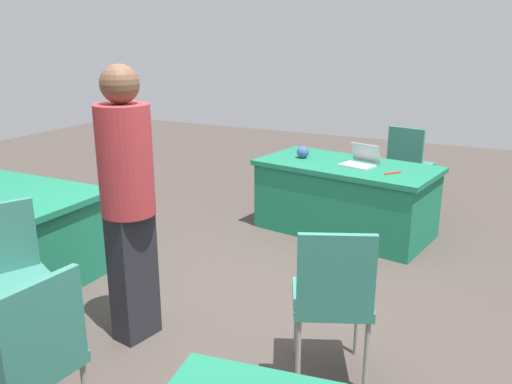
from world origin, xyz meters
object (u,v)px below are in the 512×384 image
(chair_by_pillar, at_px, (29,356))
(table_foreground, at_px, (345,198))
(chair_near_front, at_px, (333,294))
(laptop_silver, at_px, (360,162))
(table_mid_right, at_px, (7,229))
(chair_tucked_left, at_px, (409,161))
(scissors_red, at_px, (392,173))
(person_attendee_browsing, at_px, (128,193))
(yarn_ball, at_px, (303,152))
(chair_aisle, at_px, (10,272))

(chair_by_pillar, bearing_deg, table_foreground, -1.00)
(chair_near_front, relative_size, laptop_silver, 2.51)
(laptop_silver, bearing_deg, table_mid_right, 57.20)
(table_mid_right, relative_size, chair_tucked_left, 1.82)
(table_mid_right, height_order, chair_tucked_left, chair_tucked_left)
(table_foreground, bearing_deg, scissors_red, 159.18)
(person_attendee_browsing, distance_m, scissors_red, 2.62)
(table_mid_right, height_order, scissors_red, scissors_red)
(chair_tucked_left, xyz_separation_m, yarn_ball, (0.89, 1.11, 0.24))
(table_foreground, height_order, person_attendee_browsing, person_attendee_browsing)
(person_attendee_browsing, distance_m, laptop_silver, 2.64)
(table_foreground, distance_m, person_attendee_browsing, 2.69)
(person_attendee_browsing, height_order, yarn_ball, person_attendee_browsing)
(person_attendee_browsing, bearing_deg, table_foreground, -4.44)
(chair_tucked_left, relative_size, yarn_ball, 7.53)
(chair_by_pillar, bearing_deg, laptop_silver, -3.12)
(table_foreground, height_order, laptop_silver, laptop_silver)
(chair_near_front, xyz_separation_m, chair_by_pillar, (1.05, 1.18, -0.01))
(laptop_silver, relative_size, yarn_ball, 3.05)
(person_attendee_browsing, bearing_deg, table_mid_right, 87.73)
(table_mid_right, relative_size, person_attendee_browsing, 0.96)
(table_foreground, bearing_deg, chair_tucked_left, -108.93)
(table_foreground, xyz_separation_m, chair_by_pillar, (0.39, 3.59, 0.19))
(table_foreground, bearing_deg, chair_aisle, 68.54)
(yarn_ball, bearing_deg, chair_near_front, 115.21)
(table_mid_right, distance_m, person_attendee_browsing, 1.83)
(chair_aisle, distance_m, laptop_silver, 3.30)
(chair_aisle, xyz_separation_m, laptop_silver, (-1.32, -3.02, 0.19))
(table_foreground, relative_size, laptop_silver, 4.85)
(chair_tucked_left, distance_m, chair_aisle, 4.48)
(table_mid_right, relative_size, yarn_ball, 13.69)
(table_mid_right, bearing_deg, chair_by_pillar, 143.56)
(table_foreground, height_order, chair_near_front, chair_near_front)
(chair_tucked_left, bearing_deg, laptop_silver, -90.69)
(laptop_silver, bearing_deg, table_foreground, 9.41)
(yarn_ball, bearing_deg, laptop_silver, 174.60)
(chair_aisle, height_order, person_attendee_browsing, person_attendee_browsing)
(person_attendee_browsing, xyz_separation_m, laptop_silver, (-0.80, -2.51, -0.25))
(table_foreground, xyz_separation_m, scissors_red, (-0.49, 0.19, 0.36))
(laptop_silver, bearing_deg, scissors_red, 170.93)
(chair_tucked_left, xyz_separation_m, chair_by_pillar, (0.79, 4.75, 0.01))
(table_mid_right, distance_m, chair_by_pillar, 2.43)
(chair_aisle, distance_m, chair_by_pillar, 0.97)
(chair_aisle, xyz_separation_m, yarn_ball, (-0.70, -3.08, 0.22))
(chair_near_front, distance_m, scissors_red, 2.23)
(chair_by_pillar, height_order, yarn_ball, chair_by_pillar)
(chair_tucked_left, distance_m, laptop_silver, 1.22)
(chair_aisle, xyz_separation_m, scissors_red, (-1.69, -2.84, 0.16))
(table_foreground, relative_size, scissors_red, 10.41)
(chair_tucked_left, xyz_separation_m, scissors_red, (-0.10, 1.34, 0.18))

